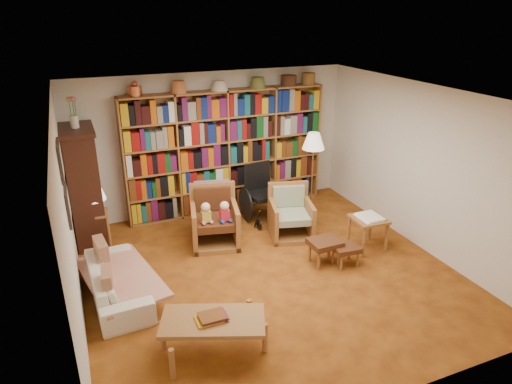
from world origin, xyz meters
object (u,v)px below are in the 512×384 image
side_table_lamp (97,223)px  footstool_a (325,244)px  armchair_leather (213,219)px  coffee_table (213,323)px  armchair_sage (289,216)px  side_table_papers (368,223)px  wheelchair (261,195)px  footstool_b (346,249)px  floor_lamp (313,144)px  sofa (117,281)px

side_table_lamp → footstool_a: 3.50m
armchair_leather → footstool_a: size_ratio=2.07×
side_table_lamp → coffee_table: side_table_lamp is taller
footstool_a → coffee_table: coffee_table is taller
armchair_leather → armchair_sage: (1.22, -0.24, -0.06)m
coffee_table → armchair_sage: bearing=47.7°
side_table_lamp → coffee_table: bearing=-72.2°
armchair_leather → side_table_papers: 2.42m
footstool_a → wheelchair: bearing=98.5°
side_table_papers → footstool_b: side_table_papers is taller
armchair_sage → footstool_a: (0.07, -1.04, -0.01)m
floor_lamp → footstool_b: (-0.45, -1.86, -1.03)m
wheelchair → footstool_a: wheelchair is taller
footstool_a → side_table_papers: bearing=8.7°
sofa → floor_lamp: size_ratio=1.08×
sofa → armchair_sage: size_ratio=1.87×
footstool_a → coffee_table: 2.36m
armchair_leather → footstool_b: armchair_leather is taller
wheelchair → side_table_papers: 1.97m
floor_lamp → footstool_a: bearing=-112.7°
footstool_b → wheelchair: bearing=105.2°
side_table_lamp → armchair_sage: bearing=-14.4°
side_table_papers → armchair_leather: bearing=151.7°
side_table_lamp → armchair_leather: bearing=-16.8°
floor_lamp → coffee_table: size_ratio=1.20×
wheelchair → floor_lamp: 1.28m
side_table_lamp → footstool_b: size_ratio=1.48×
coffee_table → sofa: bearing=120.4°
coffee_table → side_table_lamp: bearing=107.8°
armchair_sage → floor_lamp: 1.40m
sofa → side_table_papers: 3.75m
floor_lamp → sofa: bearing=-158.8°
armchair_leather → coffee_table: size_ratio=0.75×
coffee_table → side_table_papers: bearing=23.7°
floor_lamp → coffee_table: bearing=-134.3°
floor_lamp → side_table_papers: 1.78m
sofa → armchair_sage: armchair_sage is taller
coffee_table → armchair_leather: bearing=72.5°
armchair_sage → footstool_a: bearing=-86.2°
armchair_leather → coffee_table: 2.54m
footstool_b → armchair_sage: bearing=105.2°
coffee_table → floor_lamp: bearing=45.7°
sofa → footstool_a: (2.90, -0.29, 0.07)m
armchair_leather → floor_lamp: (2.00, 0.41, 0.90)m
sofa → armchair_leather: size_ratio=1.72×
wheelchair → footstool_b: 2.01m
sofa → side_table_lamp: side_table_lamp is taller
wheelchair → footstool_a: size_ratio=2.23×
sofa → floor_lamp: bearing=-71.6°
armchair_sage → footstool_b: (0.33, -1.21, -0.06)m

